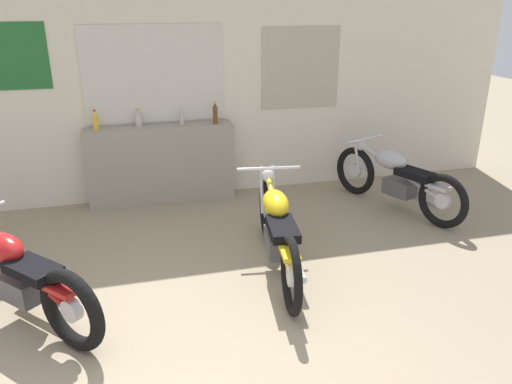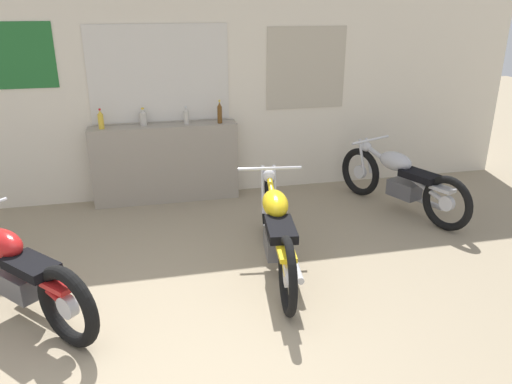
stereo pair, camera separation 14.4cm
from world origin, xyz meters
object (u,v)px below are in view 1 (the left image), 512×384
(bottle_center, at_px, (182,117))
(motorcycle_red, at_px, (15,276))
(bottle_right_center, at_px, (215,113))
(motorcycle_silver, at_px, (396,179))
(bottle_leftmost, at_px, (96,121))
(motorcycle_yellow, at_px, (278,229))
(bottle_left_center, at_px, (138,118))

(bottle_center, xyz_separation_m, motorcycle_red, (-1.60, -2.27, -0.68))
(bottle_right_center, xyz_separation_m, motorcycle_silver, (2.02, -0.93, -0.71))
(bottle_leftmost, relative_size, motorcycle_yellow, 0.12)
(motorcycle_silver, bearing_deg, bottle_right_center, 155.20)
(bottle_center, height_order, motorcycle_red, bottle_center)
(motorcycle_red, bearing_deg, bottle_left_center, 64.74)
(bottle_leftmost, bearing_deg, motorcycle_silver, -15.59)
(bottle_right_center, bearing_deg, motorcycle_silver, -24.80)
(motorcycle_red, distance_m, motorcycle_silver, 4.24)
(bottle_leftmost, bearing_deg, motorcycle_yellow, -51.02)
(bottle_right_center, bearing_deg, motorcycle_red, -132.13)
(bottle_leftmost, relative_size, bottle_center, 1.09)
(bottle_left_center, distance_m, motorcycle_red, 2.64)
(bottle_center, relative_size, motorcycle_yellow, 0.11)
(bottle_left_center, relative_size, motorcycle_silver, 0.12)
(bottle_left_center, bearing_deg, bottle_right_center, -5.08)
(bottle_leftmost, height_order, bottle_right_center, bottle_right_center)
(bottle_left_center, distance_m, bottle_right_center, 0.93)
(bottle_right_center, bearing_deg, bottle_left_center, 174.92)
(bottle_left_center, relative_size, motorcycle_red, 0.14)
(bottle_right_center, bearing_deg, bottle_leftmost, 179.02)
(bottle_center, bearing_deg, motorcycle_red, -125.27)
(motorcycle_red, bearing_deg, motorcycle_silver, 17.71)
(bottle_leftmost, xyz_separation_m, motorcycle_red, (-0.60, -2.25, -0.69))
(bottle_leftmost, height_order, motorcycle_silver, bottle_leftmost)
(bottle_right_center, bearing_deg, bottle_center, 173.67)
(motorcycle_red, distance_m, motorcycle_yellow, 2.23)
(bottle_center, distance_m, motorcycle_red, 2.86)
(bottle_leftmost, xyz_separation_m, motorcycle_silver, (3.44, -0.96, -0.69))
(bottle_leftmost, bearing_deg, bottle_left_center, 6.76)
(bottle_left_center, bearing_deg, bottle_leftmost, -173.24)
(bottle_right_center, height_order, motorcycle_yellow, bottle_right_center)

